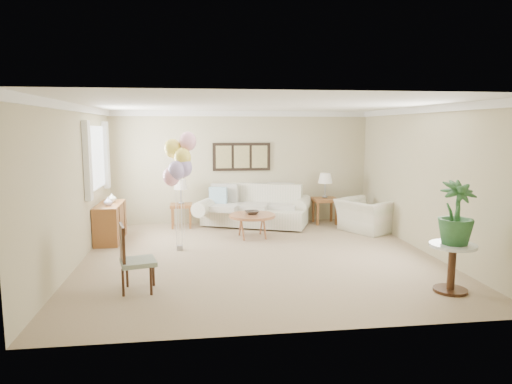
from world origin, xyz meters
TOP-DOWN VIEW (x-y plane):
  - ground_plane at (0.00, 0.00)m, footprint 6.00×6.00m
  - room_shell at (-0.11, 0.09)m, footprint 6.04×6.04m
  - wall_art_triptych at (0.00, 2.96)m, footprint 1.35×0.06m
  - sofa at (0.25, 2.55)m, footprint 2.88×1.77m
  - end_table_left at (-1.40, 2.56)m, footprint 0.49×0.44m
  - end_table_right at (1.90, 2.56)m, footprint 0.55×0.50m
  - lamp_left at (-1.40, 2.56)m, footprint 0.31×0.31m
  - lamp_right at (1.90, 2.56)m, footprint 0.33×0.33m
  - coffee_table at (0.05, 1.40)m, footprint 0.94×0.94m
  - decor_bowl at (0.05, 1.42)m, footprint 0.33×0.33m
  - armchair at (2.55, 1.62)m, footprint 1.34×1.39m
  - side_table at (2.35, -2.04)m, footprint 0.62×0.62m
  - potted_plant at (2.36, -2.05)m, footprint 0.50×0.50m
  - accent_chair at (-1.94, -1.45)m, footprint 0.55×0.55m
  - credenza at (-2.76, 1.50)m, footprint 0.46×1.20m
  - vase_white at (-2.74, 1.28)m, footprint 0.19×0.19m
  - vase_sage at (-2.74, 1.68)m, footprint 0.23×0.23m
  - balloon_cluster at (-1.36, 0.60)m, footprint 0.60×0.56m

SIDE VIEW (x-z plane):
  - ground_plane at x=0.00m, z-range 0.00..0.00m
  - armchair at x=2.55m, z-range 0.00..0.70m
  - credenza at x=-2.76m, z-range 0.00..0.74m
  - sofa at x=0.25m, z-range -0.10..0.84m
  - coffee_table at x=0.05m, z-range 0.20..0.68m
  - end_table_left at x=-1.40m, z-range 0.18..0.71m
  - accent_chair at x=-1.94m, z-range 0.02..0.95m
  - end_table_right at x=1.90m, z-range 0.20..0.80m
  - side_table at x=2.35m, z-range 0.17..0.84m
  - decor_bowl at x=0.05m, z-range 0.48..0.55m
  - vase_white at x=-2.74m, z-range 0.74..0.91m
  - vase_sage at x=-2.74m, z-range 0.74..0.92m
  - lamp_left at x=-1.40m, z-range 0.68..1.23m
  - lamp_right at x=1.90m, z-range 0.75..1.34m
  - potted_plant at x=2.36m, z-range 0.67..1.52m
  - wall_art_triptych at x=0.00m, z-range 1.23..1.88m
  - room_shell at x=-0.11m, z-range 0.33..2.93m
  - balloon_cluster at x=-1.36m, z-range 0.56..2.72m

